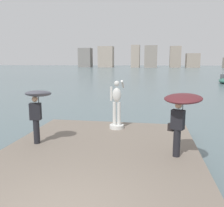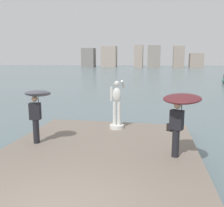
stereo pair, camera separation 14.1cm
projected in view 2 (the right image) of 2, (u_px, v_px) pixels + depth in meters
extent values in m
plane|color=slate|center=(146.00, 81.00, 43.35)|extent=(400.00, 400.00, 0.00)
cube|color=slate|center=(87.00, 174.00, 6.75)|extent=(6.56, 10.58, 0.40)
cylinder|color=silver|center=(117.00, 127.00, 10.70)|extent=(0.63, 0.63, 0.16)
cylinder|color=silver|center=(114.00, 113.00, 10.62)|extent=(0.15, 0.15, 1.02)
cylinder|color=silver|center=(119.00, 114.00, 10.58)|extent=(0.15, 0.15, 1.02)
ellipsoid|color=silver|center=(117.00, 95.00, 10.46)|extent=(0.38, 0.26, 0.63)
sphere|color=silver|center=(117.00, 84.00, 10.37)|extent=(0.24, 0.24, 0.24)
cylinder|color=silver|center=(111.00, 94.00, 10.49)|extent=(0.10, 0.10, 0.62)
cylinder|color=silver|center=(123.00, 84.00, 10.60)|extent=(0.10, 0.59, 0.40)
cylinder|color=black|center=(36.00, 131.00, 8.71)|extent=(0.22, 0.22, 0.88)
cube|color=black|center=(35.00, 111.00, 8.59)|extent=(0.41, 0.30, 0.60)
sphere|color=tan|center=(34.00, 99.00, 8.51)|extent=(0.21, 0.21, 0.21)
cylinder|color=#262626|center=(38.00, 102.00, 8.57)|extent=(0.02, 0.02, 0.53)
ellipsoid|color=#4C4C56|center=(38.00, 93.00, 8.52)|extent=(1.04, 1.06, 0.32)
cylinder|color=black|center=(176.00, 143.00, 7.44)|extent=(0.22, 0.22, 0.88)
cube|color=black|center=(177.00, 120.00, 7.32)|extent=(0.45, 0.38, 0.60)
sphere|color=tan|center=(177.00, 105.00, 7.24)|extent=(0.21, 0.21, 0.21)
cylinder|color=#262626|center=(182.00, 110.00, 7.22)|extent=(0.02, 0.02, 0.55)
ellipsoid|color=#5B2328|center=(182.00, 99.00, 7.17)|extent=(1.51, 1.52, 0.34)
cube|color=black|center=(170.00, 127.00, 7.51)|extent=(0.21, 0.17, 0.24)
cube|color=gray|center=(89.00, 58.00, 154.51)|extent=(8.00, 6.81, 11.98)
cube|color=#A89989|center=(109.00, 57.00, 153.81)|extent=(9.45, 6.86, 13.05)
cube|color=#A89989|center=(139.00, 56.00, 148.98)|extent=(5.10, 7.95, 13.52)
cube|color=gray|center=(154.00, 57.00, 142.62)|extent=(7.45, 4.38, 12.91)
cube|color=gray|center=(179.00, 57.00, 144.89)|extent=(6.44, 5.17, 12.71)
cube|color=gray|center=(196.00, 61.00, 142.72)|extent=(7.66, 7.06, 8.31)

